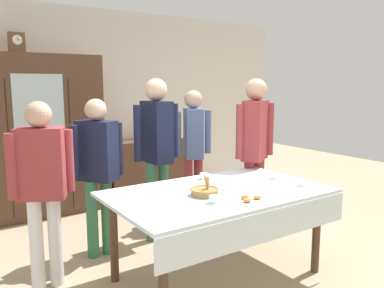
% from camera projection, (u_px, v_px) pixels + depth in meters
% --- Properties ---
extents(ground_plane, '(12.00, 12.00, 0.00)m').
position_uv_depth(ground_plane, '(204.00, 267.00, 3.63)').
color(ground_plane, tan).
rests_on(ground_plane, ground).
extents(back_wall, '(6.40, 0.10, 2.70)m').
position_uv_depth(back_wall, '(97.00, 107.00, 5.59)').
color(back_wall, silver).
rests_on(back_wall, ground).
extents(dining_table, '(1.84, 1.13, 0.78)m').
position_uv_depth(dining_table, '(221.00, 202.00, 3.33)').
color(dining_table, '#4C3321').
rests_on(dining_table, ground).
extents(wall_cabinet, '(1.62, 0.46, 2.03)m').
position_uv_depth(wall_cabinet, '(37.00, 137.00, 4.91)').
color(wall_cabinet, '#4C3321').
rests_on(wall_cabinet, ground).
extents(mantel_clock, '(0.18, 0.11, 0.24)m').
position_uv_depth(mantel_clock, '(17.00, 43.00, 4.64)').
color(mantel_clock, brown).
rests_on(mantel_clock, wall_cabinet).
extents(bookshelf_low, '(1.19, 0.35, 0.84)m').
position_uv_depth(bookshelf_low, '(147.00, 168.00, 5.89)').
color(bookshelf_low, '#4C3321').
rests_on(bookshelf_low, ground).
extents(book_stack, '(0.15, 0.22, 0.06)m').
position_uv_depth(book_stack, '(146.00, 138.00, 5.82)').
color(book_stack, '#3D754C').
rests_on(book_stack, bookshelf_low).
extents(tea_cup_far_right, '(0.13, 0.13, 0.06)m').
position_uv_depth(tea_cup_far_right, '(303.00, 183.00, 3.47)').
color(tea_cup_far_right, white).
rests_on(tea_cup_far_right, dining_table).
extents(tea_cup_center, '(0.13, 0.13, 0.06)m').
position_uv_depth(tea_cup_center, '(214.00, 200.00, 2.97)').
color(tea_cup_center, silver).
rests_on(tea_cup_center, dining_table).
extents(tea_cup_front_edge, '(0.13, 0.13, 0.06)m').
position_uv_depth(tea_cup_front_edge, '(204.00, 177.00, 3.72)').
color(tea_cup_front_edge, white).
rests_on(tea_cup_front_edge, dining_table).
extents(tea_cup_near_right, '(0.13, 0.13, 0.06)m').
position_uv_depth(tea_cup_near_right, '(275.00, 176.00, 3.72)').
color(tea_cup_near_right, white).
rests_on(tea_cup_near_right, dining_table).
extents(bread_basket, '(0.24, 0.24, 0.16)m').
position_uv_depth(bread_basket, '(204.00, 191.00, 3.19)').
color(bread_basket, '#9E7542').
rests_on(bread_basket, dining_table).
extents(pastry_plate, '(0.28, 0.28, 0.05)m').
position_uv_depth(pastry_plate, '(251.00, 200.00, 3.02)').
color(pastry_plate, white).
rests_on(pastry_plate, dining_table).
extents(spoon_center, '(0.12, 0.02, 0.01)m').
position_uv_depth(spoon_center, '(185.00, 183.00, 3.60)').
color(spoon_center, silver).
rests_on(spoon_center, dining_table).
extents(spoon_far_right, '(0.12, 0.02, 0.01)m').
position_uv_depth(spoon_far_right, '(157.00, 197.00, 3.14)').
color(spoon_far_right, silver).
rests_on(spoon_far_right, dining_table).
extents(spoon_far_left, '(0.12, 0.02, 0.01)m').
position_uv_depth(spoon_far_left, '(164.00, 192.00, 3.29)').
color(spoon_far_left, silver).
rests_on(spoon_far_left, dining_table).
extents(person_beside_shelf, '(0.52, 0.37, 1.73)m').
position_uv_depth(person_beside_shelf, '(157.00, 143.00, 4.12)').
color(person_beside_shelf, '#33704C').
rests_on(person_beside_shelf, ground).
extents(person_near_right_end, '(0.52, 0.41, 1.54)m').
position_uv_depth(person_near_right_end, '(98.00, 163.00, 3.74)').
color(person_near_right_end, '#33704C').
rests_on(person_near_right_end, ground).
extents(person_behind_table_right, '(0.52, 0.41, 1.60)m').
position_uv_depth(person_behind_table_right, '(193.00, 143.00, 4.75)').
color(person_behind_table_right, '#933338').
rests_on(person_behind_table_right, ground).
extents(person_by_cabinet, '(0.52, 0.36, 1.73)m').
position_uv_depth(person_by_cabinet, '(255.00, 141.00, 4.25)').
color(person_by_cabinet, '#933338').
rests_on(person_by_cabinet, ground).
extents(person_behind_table_left, '(0.52, 0.34, 1.54)m').
position_uv_depth(person_behind_table_left, '(42.00, 178.00, 3.14)').
color(person_behind_table_left, silver).
rests_on(person_behind_table_left, ground).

